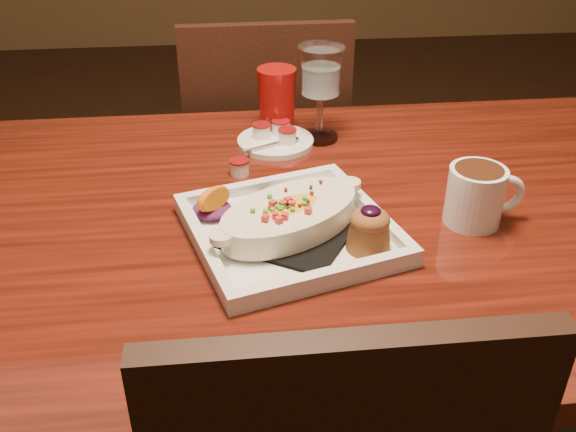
{
  "coord_description": "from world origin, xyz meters",
  "views": [
    {
      "loc": [
        -0.1,
        -0.92,
        1.31
      ],
      "look_at": [
        -0.01,
        -0.05,
        0.77
      ],
      "focal_mm": 40.0,
      "sensor_mm": 36.0,
      "label": 1
    }
  ],
  "objects": [
    {
      "name": "plate",
      "position": [
        -0.0,
        -0.08,
        0.78
      ],
      "size": [
        0.37,
        0.37,
        0.08
      ],
      "rotation": [
        0.0,
        0.0,
        0.28
      ],
      "color": "white",
      "rests_on": "table"
    },
    {
      "name": "creamer_loose",
      "position": [
        -0.08,
        0.14,
        0.76
      ],
      "size": [
        0.04,
        0.04,
        0.03
      ],
      "color": "white",
      "rests_on": "table"
    },
    {
      "name": "chair_far",
      "position": [
        -0.0,
        0.63,
        0.51
      ],
      "size": [
        0.42,
        0.42,
        0.93
      ],
      "rotation": [
        0.0,
        0.0,
        3.14
      ],
      "color": "black",
      "rests_on": "floor"
    },
    {
      "name": "saucer",
      "position": [
        -0.0,
        0.27,
        0.76
      ],
      "size": [
        0.16,
        0.16,
        0.11
      ],
      "color": "white",
      "rests_on": "table"
    },
    {
      "name": "red_tumbler",
      "position": [
        0.01,
        0.34,
        0.82
      ],
      "size": [
        0.08,
        0.08,
        0.13
      ],
      "primitive_type": "cone",
      "color": "#9D0D0B",
      "rests_on": "table"
    },
    {
      "name": "table",
      "position": [
        0.0,
        0.0,
        0.65
      ],
      "size": [
        1.5,
        0.9,
        0.75
      ],
      "color": "maroon",
      "rests_on": "floor"
    },
    {
      "name": "coffee_mug",
      "position": [
        0.29,
        -0.06,
        0.8
      ],
      "size": [
        0.13,
        0.09,
        0.1
      ],
      "rotation": [
        0.0,
        0.0,
        0.01
      ],
      "color": "white",
      "rests_on": "table"
    },
    {
      "name": "goblet",
      "position": [
        0.09,
        0.28,
        0.88
      ],
      "size": [
        0.09,
        0.09,
        0.19
      ],
      "color": "silver",
      "rests_on": "table"
    }
  ]
}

